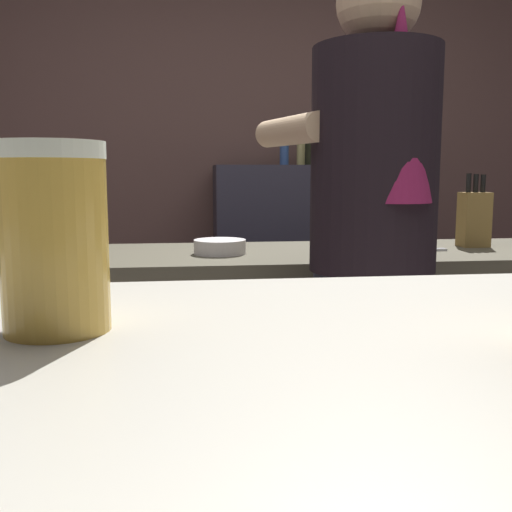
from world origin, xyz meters
The scene contains 12 objects.
wall_back centered at (0.00, 2.20, 1.35)m, with size 5.20×0.10×2.70m, color brown.
prep_counter centered at (0.35, 0.62, 0.45)m, with size 2.10×0.60×0.89m, color #484334.
back_shelf centered at (0.33, 1.92, 0.61)m, with size 0.94×0.36×1.21m, color #353243.
bartender centered at (0.19, 0.16, 0.99)m, with size 0.49×0.55×1.71m.
knife_block centered at (0.74, 0.67, 1.00)m, with size 0.10×0.08×0.27m.
mixing_bowl centered at (-0.20, 0.58, 0.92)m, with size 0.17×0.17×0.05m, color silver.
chefs_knife centered at (0.47, 0.57, 0.90)m, with size 0.24×0.03×0.01m, color silver.
pint_glass_near centered at (-0.41, -0.96, 1.11)m, with size 0.07×0.07×0.13m.
bottle_soy centered at (0.25, 1.94, 1.29)m, with size 0.05×0.05×0.20m.
bottle_vinegar centered at (0.38, 1.86, 1.29)m, with size 0.05×0.05×0.20m.
bottle_olive_oil centered at (0.56, 1.94, 1.30)m, with size 0.08×0.08×0.23m.
bottle_hot_sauce centered at (0.36, 1.96, 1.29)m, with size 0.07×0.07×0.22m.
Camera 1 is at (-0.33, -1.37, 1.16)m, focal length 41.17 mm.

